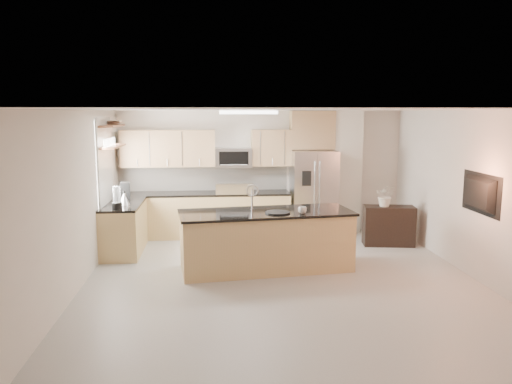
{
  "coord_description": "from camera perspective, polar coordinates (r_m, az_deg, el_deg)",
  "views": [
    {
      "loc": [
        -1.05,
        -7.29,
        2.56
      ],
      "look_at": [
        -0.28,
        1.3,
        1.18
      ],
      "focal_mm": 35.0,
      "sensor_mm": 36.0,
      "label": 1
    }
  ],
  "objects": [
    {
      "name": "coffee_maker",
      "position": [
        9.77,
        -14.73,
        0.07
      ],
      "size": [
        0.2,
        0.24,
        0.33
      ],
      "color": "black",
      "rests_on": "left_counter"
    },
    {
      "name": "bowl",
      "position": [
        9.69,
        -15.94,
        7.72
      ],
      "size": [
        0.4,
        0.4,
        0.1
      ],
      "primitive_type": "imported",
      "rotation": [
        0.0,
        0.0,
        -0.01
      ],
      "color": "#B5B5B7",
      "rests_on": "shelf_upper"
    },
    {
      "name": "ceiling",
      "position": [
        7.36,
        3.15,
        9.39
      ],
      "size": [
        6.0,
        6.5,
        0.02
      ],
      "primitive_type": "cube",
      "color": "white",
      "rests_on": "wall_back"
    },
    {
      "name": "island",
      "position": [
        8.21,
        1.16,
        -5.53
      ],
      "size": [
        2.91,
        1.33,
        1.39
      ],
      "rotation": [
        0.0,
        0.0,
        0.12
      ],
      "color": "tan",
      "rests_on": "floor"
    },
    {
      "name": "kettle",
      "position": [
        9.24,
        -14.83,
        -0.74
      ],
      "size": [
        0.2,
        0.2,
        0.25
      ],
      "color": "#B5B5B7",
      "rests_on": "left_counter"
    },
    {
      "name": "shelf_upper",
      "position": [
        9.42,
        -16.25,
        7.28
      ],
      "size": [
        0.3,
        1.2,
        0.04
      ],
      "primitive_type": "cube",
      "color": "brown",
      "rests_on": "wall_left"
    },
    {
      "name": "platter",
      "position": [
        7.96,
        2.48,
        -2.36
      ],
      "size": [
        0.48,
        0.48,
        0.02
      ],
      "primitive_type": "cylinder",
      "rotation": [
        0.0,
        0.0,
        -0.25
      ],
      "color": "black",
      "rests_on": "island"
    },
    {
      "name": "wall_right",
      "position": [
        8.43,
        23.68,
        -0.27
      ],
      "size": [
        0.02,
        6.5,
        2.6
      ],
      "primitive_type": "cube",
      "color": "beige",
      "rests_on": "floor"
    },
    {
      "name": "wall_back",
      "position": [
        10.67,
        0.59,
        2.31
      ],
      "size": [
        6.0,
        0.02,
        2.6
      ],
      "primitive_type": "cube",
      "color": "beige",
      "rests_on": "floor"
    },
    {
      "name": "cup",
      "position": [
        7.97,
        5.32,
        -2.07
      ],
      "size": [
        0.15,
        0.15,
        0.11
      ],
      "primitive_type": "imported",
      "rotation": [
        0.0,
        0.0,
        0.07
      ],
      "color": "silver",
      "rests_on": "island"
    },
    {
      "name": "refrigerator",
      "position": [
        10.51,
        6.55,
        -0.1
      ],
      "size": [
        0.92,
        0.78,
        1.78
      ],
      "color": "#B5B5B7",
      "rests_on": "floor"
    },
    {
      "name": "upper_cabinets",
      "position": [
        10.4,
        -6.5,
        4.99
      ],
      "size": [
        3.5,
        0.33,
        0.75
      ],
      "color": "tan",
      "rests_on": "wall_back"
    },
    {
      "name": "credenza",
      "position": [
        10.03,
        14.93,
        -3.75
      ],
      "size": [
        1.01,
        0.54,
        0.77
      ],
      "primitive_type": "cube",
      "rotation": [
        0.0,
        0.0,
        -0.14
      ],
      "color": "black",
      "rests_on": "floor"
    },
    {
      "name": "ceiling_fixture",
      "position": [
        8.91,
        -0.92,
        9.09
      ],
      "size": [
        1.0,
        0.5,
        0.06
      ],
      "primitive_type": "cube",
      "color": "white",
      "rests_on": "ceiling"
    },
    {
      "name": "flower_vase",
      "position": [
        9.85,
        14.62,
        0.2
      ],
      "size": [
        0.68,
        0.63,
        0.64
      ],
      "primitive_type": "imported",
      "rotation": [
        0.0,
        0.0,
        -0.26
      ],
      "color": "beige",
      "rests_on": "credenza"
    },
    {
      "name": "left_counter",
      "position": [
        9.52,
        -14.83,
        -3.96
      ],
      "size": [
        0.66,
        1.5,
        0.92
      ],
      "color": "tan",
      "rests_on": "floor"
    },
    {
      "name": "partition_column",
      "position": [
        10.85,
        10.29,
        2.28
      ],
      "size": [
        0.6,
        0.3,
        2.6
      ],
      "primitive_type": "cube",
      "color": "silver",
      "rests_on": "floor"
    },
    {
      "name": "blender",
      "position": [
        8.84,
        -15.61,
        -0.81
      ],
      "size": [
        0.17,
        0.17,
        0.4
      ],
      "color": "black",
      "rests_on": "left_counter"
    },
    {
      "name": "floor",
      "position": [
        7.8,
        2.98,
        -10.09
      ],
      "size": [
        6.5,
        6.5,
        0.0
      ],
      "primitive_type": "plane",
      "color": "#A8A5A0",
      "rests_on": "ground"
    },
    {
      "name": "wall_front",
      "position": [
        4.36,
        9.15,
        -7.85
      ],
      "size": [
        6.0,
        0.02,
        2.6
      ],
      "primitive_type": "cube",
      "color": "beige",
      "rests_on": "floor"
    },
    {
      "name": "window",
      "position": [
        9.38,
        -16.94,
        3.14
      ],
      "size": [
        0.04,
        1.15,
        1.65
      ],
      "color": "white",
      "rests_on": "wall_left"
    },
    {
      "name": "wall_left",
      "position": [
        7.65,
        -19.79,
        -0.93
      ],
      "size": [
        0.02,
        6.5,
        2.6
      ],
      "primitive_type": "cube",
      "color": "beige",
      "rests_on": "floor"
    },
    {
      "name": "microwave",
      "position": [
        10.39,
        -2.59,
        3.95
      ],
      "size": [
        0.76,
        0.4,
        0.4
      ],
      "color": "#B5B5B7",
      "rests_on": "upper_cabinets"
    },
    {
      "name": "back_counter",
      "position": [
        10.43,
        -5.96,
        -2.49
      ],
      "size": [
        3.55,
        0.66,
        1.44
      ],
      "color": "tan",
      "rests_on": "floor"
    },
    {
      "name": "range",
      "position": [
        10.43,
        -2.52,
        -2.45
      ],
      "size": [
        0.76,
        0.64,
        1.14
      ],
      "color": "black",
      "rests_on": "floor"
    },
    {
      "name": "shelf_lower",
      "position": [
        9.43,
        -16.15,
        5.03
      ],
      "size": [
        0.3,
        1.2,
        0.04
      ],
      "primitive_type": "cube",
      "color": "brown",
      "rests_on": "wall_left"
    },
    {
      "name": "television",
      "position": [
        8.21,
        23.81,
        -0.17
      ],
      "size": [
        0.14,
        1.08,
        0.62
      ],
      "primitive_type": "imported",
      "rotation": [
        0.0,
        0.0,
        1.57
      ],
      "color": "black",
      "rests_on": "wall_right"
    }
  ]
}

